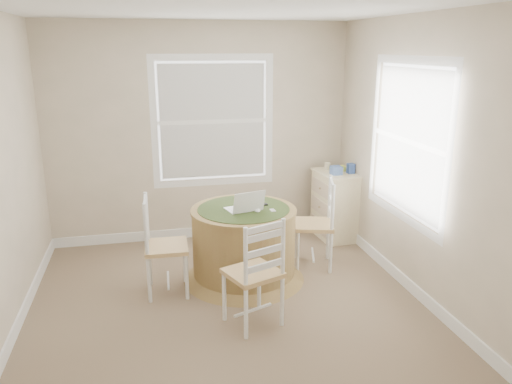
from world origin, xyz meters
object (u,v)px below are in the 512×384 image
object	(u,v)px
chair_near	(253,272)
corner_chest	(336,205)
chair_right	(314,224)
chair_left	(166,246)
round_table	(244,241)
laptop	(245,207)

from	to	relation	value
chair_near	corner_chest	size ratio (longest dim) A/B	1.13
chair_right	corner_chest	xyz separation A→B (m)	(0.55, 0.75, -0.05)
chair_left	chair_right	xyz separation A→B (m)	(1.58, 0.28, 0.00)
round_table	chair_left	xyz separation A→B (m)	(-0.78, -0.13, 0.06)
chair_left	chair_right	world-z (taller)	same
chair_near	laptop	world-z (taller)	laptop
chair_right	chair_left	bearing A→B (deg)	-63.77
round_table	laptop	size ratio (longest dim) A/B	3.17
chair_near	chair_right	size ratio (longest dim) A/B	1.00
chair_near	corner_chest	distance (m)	2.29
chair_near	chair_right	bearing A→B (deg)	-152.72
corner_chest	round_table	bearing A→B (deg)	-150.28
chair_right	corner_chest	bearing A→B (deg)	159.85
chair_near	laptop	distance (m)	0.88
chair_left	corner_chest	size ratio (longest dim) A/B	1.13
laptop	corner_chest	bearing A→B (deg)	-159.35
chair_left	round_table	bearing A→B (deg)	-78.50
chair_left	chair_near	distance (m)	1.01
chair_left	chair_near	size ratio (longest dim) A/B	1.00
corner_chest	chair_left	bearing A→B (deg)	-158.11
corner_chest	laptop	bearing A→B (deg)	-148.83
laptop	chair_left	bearing A→B (deg)	-8.47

